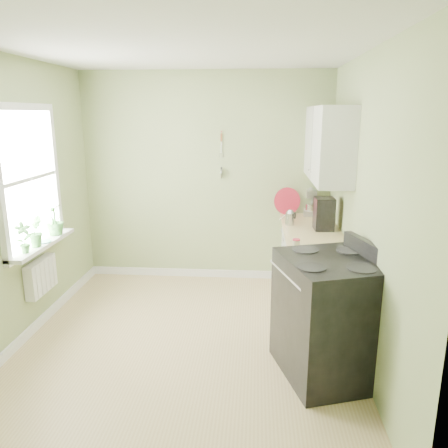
# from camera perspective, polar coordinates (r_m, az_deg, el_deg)

# --- Properties ---
(floor) EXTENTS (3.20, 3.60, 0.02)m
(floor) POSITION_cam_1_polar(r_m,az_deg,el_deg) (4.44, -4.93, -15.28)
(floor) COLOR tan
(floor) RESTS_ON ground
(ceiling) EXTENTS (3.20, 3.60, 0.02)m
(ceiling) POSITION_cam_1_polar(r_m,az_deg,el_deg) (3.90, -5.84, 22.09)
(ceiling) COLOR white
(ceiling) RESTS_ON wall_back
(wall_back) EXTENTS (3.20, 0.02, 2.70)m
(wall_back) POSITION_cam_1_polar(r_m,az_deg,el_deg) (5.71, -2.33, 5.96)
(wall_back) COLOR #9EAD76
(wall_back) RESTS_ON floor
(wall_left) EXTENTS (0.02, 3.60, 2.70)m
(wall_left) POSITION_cam_1_polar(r_m,az_deg,el_deg) (4.51, -25.99, 2.27)
(wall_left) COLOR #9EAD76
(wall_left) RESTS_ON floor
(wall_right) EXTENTS (0.02, 3.60, 2.70)m
(wall_right) POSITION_cam_1_polar(r_m,az_deg,el_deg) (4.01, 17.99, 1.69)
(wall_right) COLOR #9EAD76
(wall_right) RESTS_ON floor
(base_cabinets) EXTENTS (0.60, 1.60, 0.87)m
(base_cabinets) POSITION_cam_1_polar(r_m,az_deg,el_deg) (5.15, 11.30, -5.76)
(base_cabinets) COLOR white
(base_cabinets) RESTS_ON floor
(countertop) EXTENTS (0.64, 1.60, 0.04)m
(countertop) POSITION_cam_1_polar(r_m,az_deg,el_deg) (5.01, 11.44, -0.86)
(countertop) COLOR #DFC688
(countertop) RESTS_ON base_cabinets
(upper_cabinets) EXTENTS (0.35, 1.40, 0.80)m
(upper_cabinets) POSITION_cam_1_polar(r_m,az_deg,el_deg) (4.98, 13.42, 10.15)
(upper_cabinets) COLOR white
(upper_cabinets) RESTS_ON wall_right
(window) EXTENTS (0.06, 1.14, 1.44)m
(window) POSITION_cam_1_polar(r_m,az_deg,el_deg) (4.72, -24.17, 5.42)
(window) COLOR white
(window) RESTS_ON wall_left
(window_sill) EXTENTS (0.18, 1.14, 0.04)m
(window_sill) POSITION_cam_1_polar(r_m,az_deg,el_deg) (4.82, -22.60, -2.44)
(window_sill) COLOR white
(window_sill) RESTS_ON wall_left
(radiator) EXTENTS (0.12, 0.50, 0.35)m
(radiator) POSITION_cam_1_polar(r_m,az_deg,el_deg) (4.89, -22.81, -6.30)
(radiator) COLOR white
(radiator) RESTS_ON wall_left
(wall_utensils) EXTENTS (0.02, 0.14, 0.58)m
(wall_utensils) POSITION_cam_1_polar(r_m,az_deg,el_deg) (5.64, -0.35, 8.06)
(wall_utensils) COLOR #DFC688
(wall_utensils) RESTS_ON wall_back
(stove) EXTENTS (0.97, 1.02, 1.16)m
(stove) POSITION_cam_1_polar(r_m,az_deg,el_deg) (3.84, 13.49, -11.65)
(stove) COLOR black
(stove) RESTS_ON floor
(stand_mixer) EXTENTS (0.20, 0.31, 0.36)m
(stand_mixer) POSITION_cam_1_polar(r_m,az_deg,el_deg) (5.70, 11.30, 2.72)
(stand_mixer) COLOR #B2B2B7
(stand_mixer) RESTS_ON countertop
(kettle) EXTENTS (0.18, 0.10, 0.18)m
(kettle) POSITION_cam_1_polar(r_m,az_deg,el_deg) (5.13, 8.61, 0.87)
(kettle) COLOR silver
(kettle) RESTS_ON countertop
(coffee_maker) EXTENTS (0.22, 0.24, 0.36)m
(coffee_maker) POSITION_cam_1_polar(r_m,az_deg,el_deg) (4.97, 12.89, 1.21)
(coffee_maker) COLOR black
(coffee_maker) RESTS_ON countertop
(red_tray) EXTENTS (0.35, 0.16, 0.35)m
(red_tray) POSITION_cam_1_polar(r_m,az_deg,el_deg) (5.65, 8.25, 2.99)
(red_tray) COLOR red
(red_tray) RESTS_ON countertop
(jar) EXTENTS (0.07, 0.07, 0.08)m
(jar) POSITION_cam_1_polar(r_m,az_deg,el_deg) (4.30, 9.40, -2.45)
(jar) COLOR beige
(jar) RESTS_ON countertop
(plant_a) EXTENTS (0.19, 0.19, 0.30)m
(plant_a) POSITION_cam_1_polar(r_m,az_deg,el_deg) (4.47, -24.73, -1.64)
(plant_a) COLOR #3C7B37
(plant_a) RESTS_ON window_sill
(plant_b) EXTENTS (0.19, 0.21, 0.31)m
(plant_b) POSITION_cam_1_polar(r_m,az_deg,el_deg) (4.65, -23.44, -0.88)
(plant_b) COLOR #3C7B37
(plant_b) RESTS_ON window_sill
(plant_c) EXTENTS (0.19, 0.19, 0.33)m
(plant_c) POSITION_cam_1_polar(r_m,az_deg,el_deg) (5.02, -21.23, 0.51)
(plant_c) COLOR #3C7B37
(plant_c) RESTS_ON window_sill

